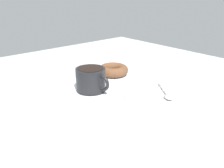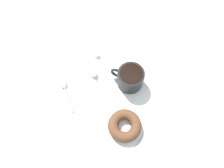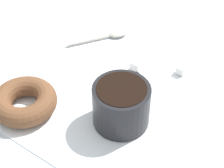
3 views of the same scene
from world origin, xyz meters
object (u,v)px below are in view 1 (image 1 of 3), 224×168
at_px(spoon, 167,95).
at_px(sugar_cube, 118,109).
at_px(sugar_cube_extra, 129,96).
at_px(donut, 113,70).
at_px(coffee_cup, 91,79).

height_order(spoon, sugar_cube, sugar_cube).
bearing_deg(sugar_cube_extra, donut, 60.90).
xyz_separation_m(coffee_cup, donut, (0.14, 0.06, -0.02)).
relative_size(spoon, sugar_cube, 7.59).
distance_m(coffee_cup, sugar_cube_extra, 0.12).
xyz_separation_m(spoon, sugar_cube, (-0.16, 0.02, 0.00)).
relative_size(donut, sugar_cube, 7.21).
bearing_deg(spoon, sugar_cube_extra, 148.26).
distance_m(coffee_cup, sugar_cube, 0.15).
xyz_separation_m(donut, spoon, (-0.01, -0.23, -0.01)).
relative_size(spoon, sugar_cube_extra, 6.46).
relative_size(coffee_cup, sugar_cube_extra, 6.73).
distance_m(coffee_cup, donut, 0.15).
height_order(donut, sugar_cube_extra, donut).
height_order(donut, spoon, donut).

